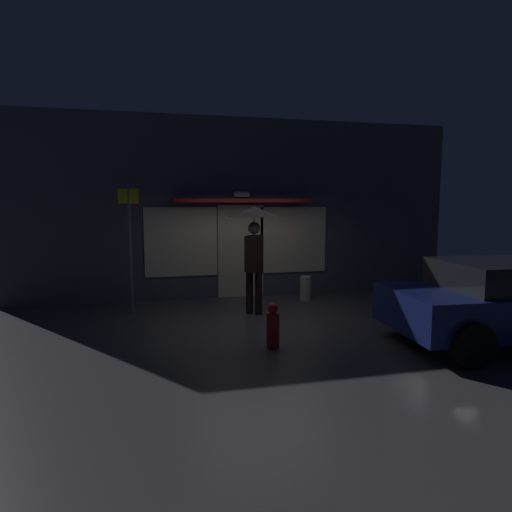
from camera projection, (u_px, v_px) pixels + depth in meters
The scene contains 7 objects.
ground_plane at pixel (263, 319), 8.56m from camera, with size 18.00×18.00×0.00m, color #423F44.
building_facade at pixel (239, 209), 10.57m from camera, with size 10.78×1.00×4.24m.
person_with_umbrella at pixel (254, 231), 8.79m from camera, with size 1.07×1.07×2.17m.
parked_car at pixel (510, 300), 7.07m from camera, with size 3.95×2.21×1.33m.
street_sign_post at pixel (130, 241), 8.86m from camera, with size 0.40×0.07×2.63m.
sidewalk_bollard at pixel (306, 288), 10.20m from camera, with size 0.26×0.26×0.56m, color #B2A899.
fire_hydrant at pixel (273, 327), 6.84m from camera, with size 0.20×0.20×0.71m.
Camera 1 is at (-2.10, -8.09, 2.23)m, focal length 30.92 mm.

